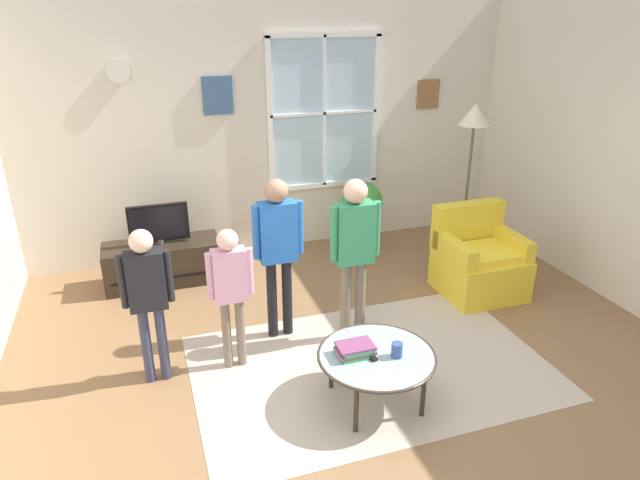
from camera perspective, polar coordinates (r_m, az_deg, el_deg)
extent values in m
cube|color=olive|center=(4.59, 4.77, -13.84)|extent=(6.17, 6.18, 0.02)
cube|color=beige|center=(6.52, -4.79, 11.50)|extent=(5.57, 0.12, 2.91)
cube|color=silver|center=(6.59, 0.38, 12.75)|extent=(1.28, 0.02, 1.70)
cube|color=white|center=(6.48, 0.46, 20.12)|extent=(1.34, 0.04, 0.06)
cube|color=white|center=(6.77, 0.41, 5.65)|extent=(1.34, 0.04, 0.06)
cube|color=white|center=(6.40, -5.10, 12.36)|extent=(0.06, 0.04, 1.70)
cube|color=white|center=(6.80, 5.65, 12.96)|extent=(0.06, 0.04, 1.70)
cube|color=white|center=(6.57, 0.43, 12.72)|extent=(0.03, 0.04, 1.70)
cube|color=white|center=(6.57, 0.43, 12.72)|extent=(1.28, 0.04, 0.03)
cube|color=#38567A|center=(6.26, -10.34, 14.22)|extent=(0.32, 0.03, 0.40)
cube|color=olive|center=(7.09, 10.91, 14.33)|extent=(0.28, 0.03, 0.34)
cylinder|color=silver|center=(6.16, -19.79, 15.84)|extent=(0.24, 0.04, 0.24)
cube|color=#C6B29E|center=(4.70, 5.13, -12.64)|extent=(2.82, 1.84, 0.01)
cube|color=#2D2319|center=(6.12, -15.61, -2.22)|extent=(1.18, 0.47, 0.44)
cube|color=black|center=(5.93, -15.39, -3.73)|extent=(1.06, 0.02, 0.02)
cylinder|color=#4C4C4C|center=(6.03, -15.86, -0.10)|extent=(0.08, 0.08, 0.05)
cube|color=black|center=(5.95, -16.06, 1.68)|extent=(0.60, 0.05, 0.39)
cube|color=black|center=(5.93, -16.04, 1.58)|extent=(0.56, 0.01, 0.35)
cube|color=yellow|center=(5.90, 15.87, -3.34)|extent=(0.76, 0.72, 0.42)
cube|color=yellow|center=(5.96, 14.74, 1.61)|extent=(0.76, 0.16, 0.45)
cube|color=yellow|center=(5.61, 13.48, -0.99)|extent=(0.12, 0.65, 0.20)
cube|color=yellow|center=(5.96, 18.75, -0.18)|extent=(0.12, 0.65, 0.20)
cube|color=yellow|center=(5.76, 16.40, -1.31)|extent=(0.61, 0.50, 0.08)
cylinder|color=#99B2B7|center=(4.13, 5.77, -11.59)|extent=(0.84, 0.84, 0.02)
torus|color=#3F3328|center=(4.13, 5.77, -11.59)|extent=(0.86, 0.86, 0.02)
cylinder|color=#33281E|center=(4.36, 1.14, -12.66)|extent=(0.04, 0.04, 0.39)
cylinder|color=#33281E|center=(4.52, 7.34, -11.38)|extent=(0.04, 0.04, 0.39)
cylinder|color=#33281E|center=(3.98, 3.70, -16.66)|extent=(0.04, 0.04, 0.39)
cylinder|color=#33281E|center=(4.16, 10.43, -15.02)|extent=(0.04, 0.04, 0.39)
cube|color=#4DA153|center=(4.10, 3.58, -11.40)|extent=(0.25, 0.18, 0.02)
cube|color=gray|center=(4.09, 3.59, -11.13)|extent=(0.27, 0.17, 0.03)
cube|color=#399051|center=(4.08, 3.59, -10.87)|extent=(0.22, 0.19, 0.02)
cube|color=#803E66|center=(4.07, 3.60, -10.63)|extent=(0.26, 0.18, 0.02)
cylinder|color=#334C8C|center=(4.09, 7.80, -10.98)|extent=(0.08, 0.08, 0.11)
cube|color=black|center=(4.09, 5.07, -11.58)|extent=(0.07, 0.15, 0.02)
cylinder|color=#726656|center=(4.59, -9.44, -9.41)|extent=(0.07, 0.07, 0.60)
cylinder|color=#726656|center=(4.60, -8.04, -9.20)|extent=(0.07, 0.07, 0.60)
cube|color=#DB9EBC|center=(4.35, -9.14, -3.56)|extent=(0.26, 0.14, 0.43)
sphere|color=beige|center=(4.23, -9.39, 0.03)|extent=(0.16, 0.16, 0.16)
cylinder|color=#DB9EBC|center=(4.30, -11.11, -3.68)|extent=(0.05, 0.05, 0.38)
cylinder|color=#DB9EBC|center=(4.34, -7.14, -3.15)|extent=(0.05, 0.05, 0.38)
cylinder|color=#726656|center=(4.85, 2.58, -6.26)|extent=(0.09, 0.09, 0.73)
cylinder|color=#726656|center=(4.90, 4.09, -6.00)|extent=(0.09, 0.09, 0.73)
cube|color=#338C59|center=(4.61, 3.52, 0.70)|extent=(0.32, 0.16, 0.52)
sphere|color=#D8AD8C|center=(4.49, 3.63, 4.95)|extent=(0.20, 0.20, 0.20)
cylinder|color=#338C59|center=(4.52, 1.43, 0.63)|extent=(0.07, 0.07, 0.47)
cylinder|color=#338C59|center=(4.65, 5.74, 1.18)|extent=(0.07, 0.07, 0.47)
cylinder|color=black|center=(4.91, -4.89, -5.98)|extent=(0.09, 0.09, 0.73)
cylinder|color=black|center=(4.94, -3.35, -5.76)|extent=(0.09, 0.09, 0.73)
cube|color=blue|center=(4.66, -4.33, 0.83)|extent=(0.31, 0.16, 0.51)
sphere|color=#A87A5B|center=(4.54, -4.46, 4.99)|extent=(0.20, 0.20, 0.20)
cylinder|color=blue|center=(4.60, -6.49, 0.77)|extent=(0.07, 0.07, 0.46)
cylinder|color=blue|center=(4.68, -2.10, 1.30)|extent=(0.07, 0.07, 0.46)
cylinder|color=#333851|center=(4.56, -17.19, -10.17)|extent=(0.08, 0.08, 0.64)
cylinder|color=#333851|center=(4.56, -15.67, -9.99)|extent=(0.08, 0.08, 0.64)
cube|color=black|center=(4.30, -17.22, -3.95)|extent=(0.27, 0.14, 0.45)
sphere|color=beige|center=(4.17, -17.72, -0.11)|extent=(0.17, 0.17, 0.17)
cylinder|color=black|center=(4.27, -19.40, -4.05)|extent=(0.06, 0.06, 0.41)
cylinder|color=black|center=(4.27, -15.10, -3.53)|extent=(0.06, 0.06, 0.41)
cylinder|color=#9E6B4C|center=(6.66, 4.11, -0.49)|extent=(0.23, 0.23, 0.19)
cylinder|color=#4C7238|center=(6.59, 4.16, 1.06)|extent=(0.02, 0.02, 0.19)
sphere|color=green|center=(6.47, 4.24, 3.84)|extent=(0.48, 0.48, 0.48)
cylinder|color=black|center=(6.54, 13.93, -2.37)|extent=(0.26, 0.26, 0.03)
cylinder|color=brown|center=(6.26, 14.60, 4.12)|extent=(0.03, 0.03, 1.59)
cone|color=beige|center=(6.05, 15.45, 12.19)|extent=(0.32, 0.32, 0.22)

